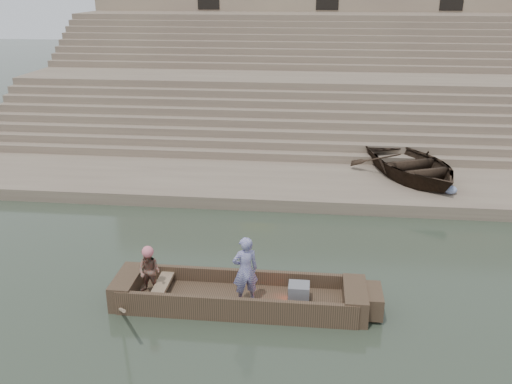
% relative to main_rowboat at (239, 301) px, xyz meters
% --- Properties ---
extents(ground, '(120.00, 120.00, 0.00)m').
position_rel_main_rowboat_xyz_m(ground, '(3.97, -0.55, -0.11)').
color(ground, '#2A3628').
rests_on(ground, ground).
extents(lower_landing, '(32.00, 4.00, 0.40)m').
position_rel_main_rowboat_xyz_m(lower_landing, '(3.97, 7.45, 0.09)').
color(lower_landing, gray).
rests_on(lower_landing, ground).
extents(mid_landing, '(32.00, 3.00, 2.80)m').
position_rel_main_rowboat_xyz_m(mid_landing, '(3.97, 14.95, 1.29)').
color(mid_landing, gray).
rests_on(mid_landing, ground).
extents(upper_landing, '(32.00, 3.00, 5.20)m').
position_rel_main_rowboat_xyz_m(upper_landing, '(3.97, 21.95, 2.49)').
color(upper_landing, gray).
rests_on(upper_landing, ground).
extents(ghat_steps, '(32.00, 11.00, 5.20)m').
position_rel_main_rowboat_xyz_m(ghat_steps, '(3.97, 16.64, 1.69)').
color(ghat_steps, gray).
rests_on(ghat_steps, ground).
extents(building_wall, '(32.00, 5.07, 11.20)m').
position_rel_main_rowboat_xyz_m(building_wall, '(3.97, 25.95, 5.49)').
color(building_wall, tan).
rests_on(building_wall, ground).
extents(main_rowboat, '(5.00, 1.30, 0.22)m').
position_rel_main_rowboat_xyz_m(main_rowboat, '(0.00, 0.00, 0.00)').
color(main_rowboat, brown).
rests_on(main_rowboat, ground).
extents(rowboat_trim, '(6.04, 2.63, 1.77)m').
position_rel_main_rowboat_xyz_m(rowboat_trim, '(0.21, -0.01, 0.20)').
color(rowboat_trim, brown).
rests_on(rowboat_trim, ground).
extents(standing_man, '(0.67, 0.56, 1.56)m').
position_rel_main_rowboat_xyz_m(standing_man, '(0.17, -0.18, 0.89)').
color(standing_man, navy).
rests_on(standing_man, main_rowboat).
extents(rowing_man, '(0.60, 0.51, 1.10)m').
position_rel_main_rowboat_xyz_m(rowing_man, '(-2.00, -0.05, 0.66)').
color(rowing_man, '#21644F').
rests_on(rowing_man, main_rowboat).
extents(television, '(0.46, 0.42, 0.40)m').
position_rel_main_rowboat_xyz_m(television, '(1.32, 0.00, 0.31)').
color(television, slate).
rests_on(television, main_rowboat).
extents(beached_rowboat, '(4.79, 5.47, 0.94)m').
position_rel_main_rowboat_xyz_m(beached_rowboat, '(4.95, 8.13, 0.76)').
color(beached_rowboat, '#2D2116').
rests_on(beached_rowboat, lower_landing).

